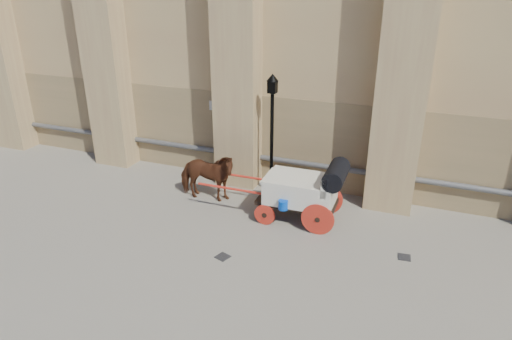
% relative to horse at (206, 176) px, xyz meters
% --- Properties ---
extents(ground, '(90.00, 90.00, 0.00)m').
position_rel_horse_xyz_m(ground, '(1.40, -1.98, -0.81)').
color(ground, slate).
rests_on(ground, ground).
extents(horse, '(1.99, 1.03, 1.62)m').
position_rel_horse_xyz_m(horse, '(0.00, 0.00, 0.00)').
color(horse, '#552915').
rests_on(horse, ground).
extents(carriage, '(4.29, 1.54, 1.87)m').
position_rel_horse_xyz_m(carriage, '(3.23, -0.14, 0.20)').
color(carriage, black).
rests_on(carriage, ground).
extents(street_lamp, '(0.37, 0.37, 3.90)m').
position_rel_horse_xyz_m(street_lamp, '(1.71, 1.24, 1.28)').
color(street_lamp, black).
rests_on(street_lamp, ground).
extents(drain_grate_near, '(0.41, 0.41, 0.01)m').
position_rel_horse_xyz_m(drain_grate_near, '(1.80, -2.72, -0.80)').
color(drain_grate_near, black).
rests_on(drain_grate_near, ground).
extents(drain_grate_far, '(0.35, 0.35, 0.01)m').
position_rel_horse_xyz_m(drain_grate_far, '(6.12, -1.07, -0.80)').
color(drain_grate_far, black).
rests_on(drain_grate_far, ground).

